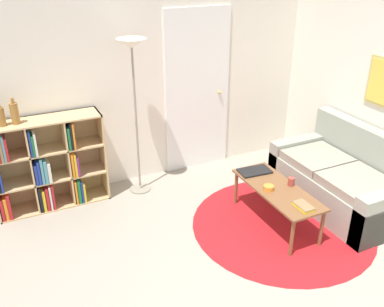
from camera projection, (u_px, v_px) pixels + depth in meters
wall_back at (153, 75)px, 5.00m from camera, size 7.04×0.11×2.60m
wall_right at (375, 84)px, 4.62m from camera, size 0.08×5.79×2.60m
rug at (282, 225)px, 4.50m from camera, size 1.89×1.89×0.01m
bookshelf at (44, 166)px, 4.64m from camera, size 1.19×0.34×1.03m
floor_lamp at (133, 63)px, 4.49m from camera, size 0.32×0.32×1.79m
couch at (344, 181)px, 4.77m from camera, size 0.83×1.53×0.87m
coffee_table at (277, 192)px, 4.37m from camera, size 0.43×1.09×0.43m
laptop at (255, 171)px, 4.66m from camera, size 0.36×0.24×0.02m
bowl at (269, 188)px, 4.31m from camera, size 0.11×0.11×0.05m
book_stack_on_table at (303, 206)px, 4.02m from camera, size 0.12×0.20×0.03m
cup at (291, 182)px, 4.39m from camera, size 0.07×0.07×0.09m
bottle_middle at (1, 116)px, 4.22m from camera, size 0.08×0.08×0.24m
bottle_right at (15, 113)px, 4.27m from camera, size 0.08×0.08×0.27m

